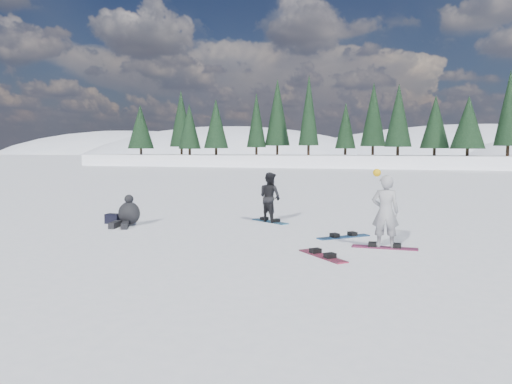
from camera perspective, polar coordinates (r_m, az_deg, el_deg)
ground at (r=12.19m, az=14.51°, el=-6.15°), size 420.00×420.00×0.00m
alpine_backdrop at (r=202.16m, az=14.48°, el=0.14°), size 412.50×227.00×53.20m
snowboarder_woman at (r=11.94m, az=14.56°, el=-2.16°), size 0.66×0.47×1.86m
snowboarder_man at (r=15.78m, az=1.60°, el=-0.60°), size 0.96×0.90×1.58m
seated_rider at (r=15.52m, az=-14.41°, el=-2.44°), size 0.82×1.21×0.94m
gear_bag at (r=16.14m, az=-15.99°, el=-2.95°), size 0.46×0.31×0.30m
snowboard_woman at (r=12.07m, az=14.48°, el=-6.18°), size 1.50×0.29×0.03m
snowboard_man at (r=15.87m, az=1.60°, el=-3.39°), size 1.41×1.06×0.03m
snowboard_loose_a at (r=13.29m, az=9.97°, el=-5.08°), size 1.28×1.23×0.03m
snowboard_loose_b at (r=10.90m, az=7.61°, el=-7.26°), size 1.25×1.27×0.03m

